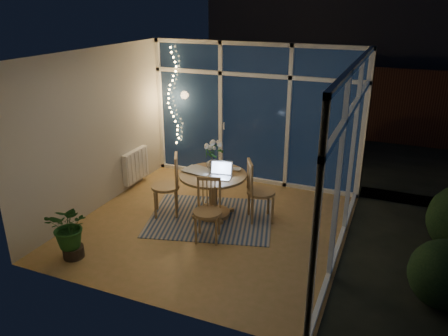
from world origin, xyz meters
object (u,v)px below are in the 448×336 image
(dining_table, at_px, (213,195))
(laptop, at_px, (220,170))
(potted_plant, at_px, (71,232))
(chair_left, at_px, (165,185))
(flower_vase, at_px, (212,163))
(chair_front, at_px, (207,211))
(chair_right, at_px, (261,191))

(dining_table, relative_size, laptop, 3.05)
(potted_plant, bearing_deg, chair_left, 71.58)
(chair_left, distance_m, flower_vase, 0.83)
(laptop, distance_m, flower_vase, 0.41)
(chair_front, bearing_deg, potted_plant, -158.24)
(chair_left, relative_size, flower_vase, 4.92)
(laptop, bearing_deg, potted_plant, -138.55)
(chair_right, xyz_separation_m, potted_plant, (-2.00, -2.01, -0.12))
(chair_right, distance_m, chair_front, 1.02)
(chair_front, height_order, potted_plant, chair_front)
(laptop, relative_size, flower_vase, 1.66)
(dining_table, distance_m, potted_plant, 2.24)
(dining_table, xyz_separation_m, potted_plant, (-1.26, -1.85, 0.02))
(chair_front, xyz_separation_m, potted_plant, (-1.49, -1.13, -0.09))
(flower_vase, bearing_deg, chair_right, -3.10)
(chair_right, relative_size, chair_front, 1.08)
(chair_right, bearing_deg, dining_table, 73.13)
(chair_left, xyz_separation_m, flower_vase, (0.62, 0.45, 0.31))
(laptop, height_order, flower_vase, laptop)
(flower_vase, bearing_deg, chair_front, -69.97)
(flower_vase, bearing_deg, dining_table, -62.62)
(chair_right, height_order, potted_plant, chair_right)
(chair_front, relative_size, flower_vase, 4.44)
(dining_table, relative_size, chair_right, 1.06)
(dining_table, bearing_deg, potted_plant, -124.14)
(potted_plant, bearing_deg, laptop, 50.99)
(chair_front, distance_m, flower_vase, 1.06)
(chair_right, distance_m, potted_plant, 2.84)
(laptop, distance_m, potted_plant, 2.30)
(chair_left, xyz_separation_m, potted_plant, (-0.53, -1.60, -0.14))
(chair_left, relative_size, laptop, 2.96)
(chair_left, height_order, potted_plant, chair_left)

